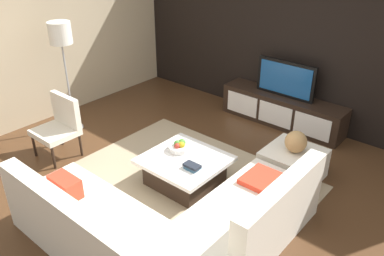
{
  "coord_description": "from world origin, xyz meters",
  "views": [
    {
      "loc": [
        2.68,
        -3.02,
        3.01
      ],
      "look_at": [
        -0.29,
        0.47,
        0.59
      ],
      "focal_mm": 37.02,
      "sensor_mm": 36.0,
      "label": 1
    }
  ],
  "objects_px": {
    "accent_chair_near": "(60,123)",
    "book_stack": "(192,167)",
    "floor_lamp": "(61,40)",
    "ottoman": "(293,164)",
    "fruit_bowl": "(180,147)",
    "media_console": "(282,110)",
    "television": "(286,79)",
    "sectional_couch": "(167,229)",
    "decorative_ball": "(296,142)",
    "coffee_table": "(185,170)"
  },
  "relations": [
    {
      "from": "sectional_couch",
      "to": "decorative_ball",
      "type": "distance_m",
      "value": 2.03
    },
    {
      "from": "sectional_couch",
      "to": "fruit_bowl",
      "type": "distance_m",
      "value": 1.36
    },
    {
      "from": "television",
      "to": "floor_lamp",
      "type": "bearing_deg",
      "value": -137.06
    },
    {
      "from": "television",
      "to": "accent_chair_near",
      "type": "relative_size",
      "value": 1.13
    },
    {
      "from": "accent_chair_near",
      "to": "floor_lamp",
      "type": "distance_m",
      "value": 1.25
    },
    {
      "from": "ottoman",
      "to": "book_stack",
      "type": "distance_m",
      "value": 1.37
    },
    {
      "from": "accent_chair_near",
      "to": "decorative_ball",
      "type": "distance_m",
      "value": 3.22
    },
    {
      "from": "sectional_couch",
      "to": "fruit_bowl",
      "type": "xyz_separation_m",
      "value": [
        -0.81,
        1.08,
        0.16
      ]
    },
    {
      "from": "floor_lamp",
      "to": "ottoman",
      "type": "bearing_deg",
      "value": 16.93
    },
    {
      "from": "ottoman",
      "to": "coffee_table",
      "type": "bearing_deg",
      "value": -134.13
    },
    {
      "from": "media_console",
      "to": "ottoman",
      "type": "height_order",
      "value": "media_console"
    },
    {
      "from": "sectional_couch",
      "to": "coffee_table",
      "type": "distance_m",
      "value": 1.16
    },
    {
      "from": "television",
      "to": "coffee_table",
      "type": "bearing_deg",
      "value": -92.49
    },
    {
      "from": "ottoman",
      "to": "fruit_bowl",
      "type": "bearing_deg",
      "value": -141.99
    },
    {
      "from": "sectional_couch",
      "to": "ottoman",
      "type": "bearing_deg",
      "value": 80.0
    },
    {
      "from": "coffee_table",
      "to": "media_console",
      "type": "bearing_deg",
      "value": 87.51
    },
    {
      "from": "sectional_couch",
      "to": "decorative_ball",
      "type": "xyz_separation_m",
      "value": [
        0.35,
        1.98,
        0.27
      ]
    },
    {
      "from": "media_console",
      "to": "television",
      "type": "xyz_separation_m",
      "value": [
        -0.0,
        0.0,
        0.54
      ]
    },
    {
      "from": "sectional_couch",
      "to": "ottoman",
      "type": "distance_m",
      "value": 2.02
    },
    {
      "from": "accent_chair_near",
      "to": "book_stack",
      "type": "bearing_deg",
      "value": 23.69
    },
    {
      "from": "decorative_ball",
      "to": "book_stack",
      "type": "bearing_deg",
      "value": -123.79
    },
    {
      "from": "accent_chair_near",
      "to": "book_stack",
      "type": "height_order",
      "value": "accent_chair_near"
    },
    {
      "from": "coffee_table",
      "to": "floor_lamp",
      "type": "xyz_separation_m",
      "value": [
        -2.39,
        -0.02,
        1.26
      ]
    },
    {
      "from": "decorative_ball",
      "to": "sectional_couch",
      "type": "bearing_deg",
      "value": -100.0
    },
    {
      "from": "coffee_table",
      "to": "floor_lamp",
      "type": "distance_m",
      "value": 2.7
    },
    {
      "from": "accent_chair_near",
      "to": "floor_lamp",
      "type": "height_order",
      "value": "floor_lamp"
    },
    {
      "from": "ottoman",
      "to": "accent_chair_near",
      "type": "bearing_deg",
      "value": -150.63
    },
    {
      "from": "television",
      "to": "accent_chair_near",
      "type": "height_order",
      "value": "television"
    },
    {
      "from": "accent_chair_near",
      "to": "fruit_bowl",
      "type": "relative_size",
      "value": 3.11
    },
    {
      "from": "television",
      "to": "ottoman",
      "type": "xyz_separation_m",
      "value": [
        0.88,
        -1.29,
        -0.59
      ]
    },
    {
      "from": "sectional_couch",
      "to": "book_stack",
      "type": "height_order",
      "value": "sectional_couch"
    },
    {
      "from": "coffee_table",
      "to": "accent_chair_near",
      "type": "bearing_deg",
      "value": -162.64
    },
    {
      "from": "media_console",
      "to": "book_stack",
      "type": "bearing_deg",
      "value": -87.06
    },
    {
      "from": "sectional_couch",
      "to": "book_stack",
      "type": "distance_m",
      "value": 0.96
    },
    {
      "from": "media_console",
      "to": "book_stack",
      "type": "height_order",
      "value": "media_console"
    },
    {
      "from": "floor_lamp",
      "to": "ottoman",
      "type": "height_order",
      "value": "floor_lamp"
    },
    {
      "from": "television",
      "to": "sectional_couch",
      "type": "bearing_deg",
      "value": -80.86
    },
    {
      "from": "television",
      "to": "media_console",
      "type": "bearing_deg",
      "value": -90.0
    },
    {
      "from": "media_console",
      "to": "floor_lamp",
      "type": "height_order",
      "value": "floor_lamp"
    },
    {
      "from": "coffee_table",
      "to": "decorative_ball",
      "type": "distance_m",
      "value": 1.44
    },
    {
      "from": "floor_lamp",
      "to": "fruit_bowl",
      "type": "distance_m",
      "value": 2.44
    },
    {
      "from": "media_console",
      "to": "book_stack",
      "type": "relative_size",
      "value": 10.14
    },
    {
      "from": "coffee_table",
      "to": "decorative_ball",
      "type": "height_order",
      "value": "decorative_ball"
    },
    {
      "from": "media_console",
      "to": "floor_lamp",
      "type": "distance_m",
      "value": 3.6
    },
    {
      "from": "accent_chair_near",
      "to": "decorative_ball",
      "type": "xyz_separation_m",
      "value": [
        2.8,
        1.58,
        0.05
      ]
    },
    {
      "from": "decorative_ball",
      "to": "book_stack",
      "type": "relative_size",
      "value": 1.38
    },
    {
      "from": "media_console",
      "to": "coffee_table",
      "type": "height_order",
      "value": "media_console"
    },
    {
      "from": "media_console",
      "to": "television",
      "type": "height_order",
      "value": "television"
    },
    {
      "from": "sectional_couch",
      "to": "decorative_ball",
      "type": "bearing_deg",
      "value": 80.0
    },
    {
      "from": "coffee_table",
      "to": "television",
      "type": "bearing_deg",
      "value": 87.51
    }
  ]
}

